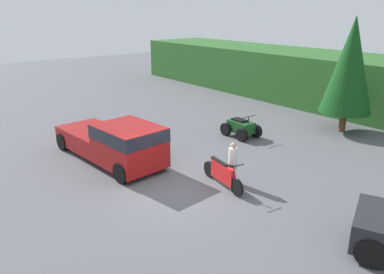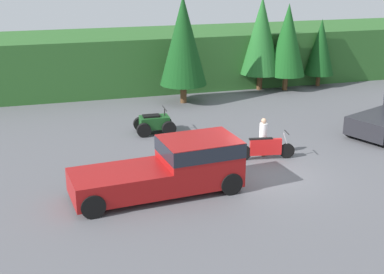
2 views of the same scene
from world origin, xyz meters
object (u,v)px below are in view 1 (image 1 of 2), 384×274
object	(u,v)px
rider_person	(233,161)
dirt_bike	(222,174)
quad_atv	(241,128)
pickup_truck_red	(116,141)

from	to	relation	value
rider_person	dirt_bike	bearing A→B (deg)	-95.65
quad_atv	rider_person	xyz separation A→B (m)	(3.68, -4.17, 0.42)
pickup_truck_red	dirt_bike	bearing A→B (deg)	19.35
dirt_bike	rider_person	xyz separation A→B (m)	(0.06, 0.45, 0.41)
rider_person	quad_atv	bearing A→B (deg)	133.99
rider_person	pickup_truck_red	bearing A→B (deg)	-148.49
quad_atv	pickup_truck_red	bearing A→B (deg)	-94.88
pickup_truck_red	quad_atv	xyz separation A→B (m)	(0.74, 6.62, -0.51)
quad_atv	dirt_bike	bearing A→B (deg)	-50.38
pickup_truck_red	dirt_bike	size ratio (longest dim) A/B	2.49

